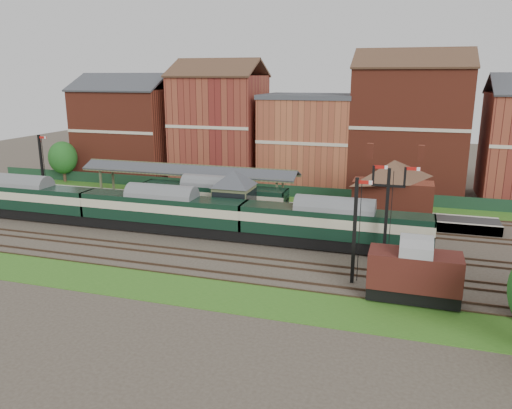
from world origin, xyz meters
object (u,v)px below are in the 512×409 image
(signal_box, at_px, (234,198))
(platform_railcar, at_px, (213,197))
(dmu_train, at_px, (162,210))
(goods_van_a, at_px, (414,273))
(semaphore_bracket, at_px, (387,210))

(signal_box, height_order, platform_railcar, signal_box)
(dmu_train, distance_m, goods_van_a, 25.28)
(semaphore_bracket, bearing_deg, goods_van_a, -70.75)
(signal_box, bearing_deg, goods_van_a, -35.29)
(signal_box, xyz_separation_m, goods_van_a, (17.31, -12.25, -1.10))
(dmu_train, xyz_separation_m, goods_van_a, (23.62, -9.00, -0.18))
(signal_box, relative_size, platform_railcar, 0.37)
(semaphore_bracket, bearing_deg, platform_railcar, 154.20)
(signal_box, distance_m, dmu_train, 7.16)
(goods_van_a, bearing_deg, signal_box, 144.71)
(signal_box, xyz_separation_m, semaphore_bracket, (15.04, -5.75, 1.44))
(dmu_train, bearing_deg, semaphore_bracket, -6.68)
(platform_railcar, height_order, goods_van_a, platform_railcar)
(semaphore_bracket, bearing_deg, signal_box, 159.08)
(signal_box, xyz_separation_m, dmu_train, (-6.31, -3.25, -0.91))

